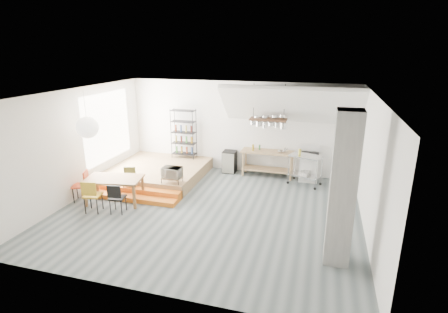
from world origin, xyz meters
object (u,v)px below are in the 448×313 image
(stove, at_px, (309,166))
(mini_fridge, at_px, (230,162))
(rolling_cart, at_px, (305,166))
(dining_table, at_px, (114,181))

(stove, bearing_deg, mini_fridge, 179.09)
(stove, xyz_separation_m, mini_fridge, (-2.77, 0.04, -0.09))
(stove, distance_m, rolling_cart, 0.50)
(stove, height_order, dining_table, stove)
(dining_table, xyz_separation_m, mini_fridge, (2.50, 3.40, -0.27))
(mini_fridge, bearing_deg, dining_table, -126.36)
(mini_fridge, bearing_deg, rolling_cart, -10.63)
(mini_fridge, bearing_deg, stove, -0.91)
(stove, height_order, rolling_cart, stove)
(dining_table, distance_m, mini_fridge, 4.23)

